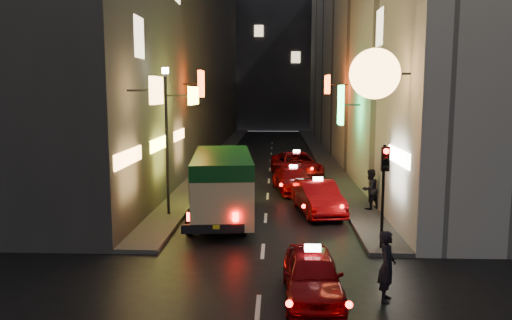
# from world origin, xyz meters

# --- Properties ---
(building_left) EXTENTS (7.49, 52.00, 18.00)m
(building_left) POSITION_xyz_m (-8.00, 33.99, 9.00)
(building_left) COLOR #3B3835
(building_left) RESTS_ON ground
(building_right) EXTENTS (8.07, 52.00, 18.00)m
(building_right) POSITION_xyz_m (8.00, 33.99, 9.00)
(building_right) COLOR #B5AFA6
(building_right) RESTS_ON ground
(building_far) EXTENTS (30.00, 10.00, 22.00)m
(building_far) POSITION_xyz_m (0.00, 66.00, 11.00)
(building_far) COLOR #343439
(building_far) RESTS_ON ground
(sidewalk_left) EXTENTS (1.50, 52.00, 0.15)m
(sidewalk_left) POSITION_xyz_m (-4.25, 34.00, 0.07)
(sidewalk_left) COLOR #484643
(sidewalk_left) RESTS_ON ground
(sidewalk_right) EXTENTS (1.50, 52.00, 0.15)m
(sidewalk_right) POSITION_xyz_m (4.25, 34.00, 0.07)
(sidewalk_right) COLOR #484643
(sidewalk_right) RESTS_ON ground
(minibus) EXTENTS (2.97, 6.79, 2.83)m
(minibus) POSITION_xyz_m (-1.79, 12.44, 1.79)
(minibus) COLOR #D0B782
(minibus) RESTS_ON ground
(taxi_near) EXTENTS (1.96, 4.67, 1.65)m
(taxi_near) POSITION_xyz_m (1.39, 4.69, 0.74)
(taxi_near) COLOR maroon
(taxi_near) RESTS_ON ground
(taxi_second) EXTENTS (3.09, 5.68, 1.88)m
(taxi_second) POSITION_xyz_m (2.29, 13.95, 0.86)
(taxi_second) COLOR maroon
(taxi_second) RESTS_ON ground
(taxi_third) EXTENTS (2.71, 5.04, 1.69)m
(taxi_third) POSITION_xyz_m (1.36, 18.75, 0.76)
(taxi_third) COLOR maroon
(taxi_third) RESTS_ON ground
(taxi_far) EXTENTS (3.28, 6.04, 1.99)m
(taxi_far) POSITION_xyz_m (1.72, 23.55, 0.91)
(taxi_far) COLOR maroon
(taxi_far) RESTS_ON ground
(pedestrian_crossing) EXTENTS (0.61, 0.79, 2.10)m
(pedestrian_crossing) POSITION_xyz_m (3.30, 4.60, 1.05)
(pedestrian_crossing) COLOR black
(pedestrian_crossing) RESTS_ON ground
(pedestrian_sidewalk) EXTENTS (0.91, 0.84, 2.05)m
(pedestrian_sidewalk) POSITION_xyz_m (4.64, 14.25, 1.17)
(pedestrian_sidewalk) COLOR black
(pedestrian_sidewalk) RESTS_ON sidewalk_right
(traffic_light) EXTENTS (0.26, 0.43, 3.50)m
(traffic_light) POSITION_xyz_m (4.00, 8.47, 2.69)
(traffic_light) COLOR black
(traffic_light) RESTS_ON sidewalk_right
(lamp_post) EXTENTS (0.28, 0.28, 6.22)m
(lamp_post) POSITION_xyz_m (-4.20, 13.00, 3.72)
(lamp_post) COLOR black
(lamp_post) RESTS_ON sidewalk_left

